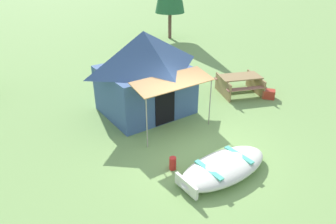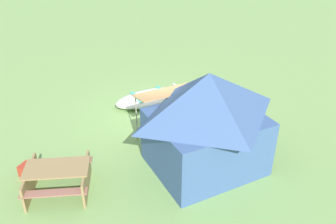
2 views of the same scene
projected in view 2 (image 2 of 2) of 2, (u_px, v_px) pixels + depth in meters
name	position (u px, v px, depth m)	size (l,w,h in m)	color
ground_plane	(160.00, 120.00, 12.82)	(80.00, 80.00, 0.00)	#7AA357
beached_rowboat	(150.00, 98.00, 13.87)	(2.78, 1.31, 0.41)	silver
canvas_cabin_tent	(207.00, 121.00, 9.80)	(3.14, 3.51, 2.93)	#3C5A8C
picnic_table	(58.00, 176.00, 9.38)	(2.10, 2.04, 0.76)	#94784B
cooler_box	(29.00, 170.00, 10.06)	(0.47, 0.37, 0.34)	#B13422
fuel_can	(184.00, 103.00, 13.56)	(0.19, 0.19, 0.37)	red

